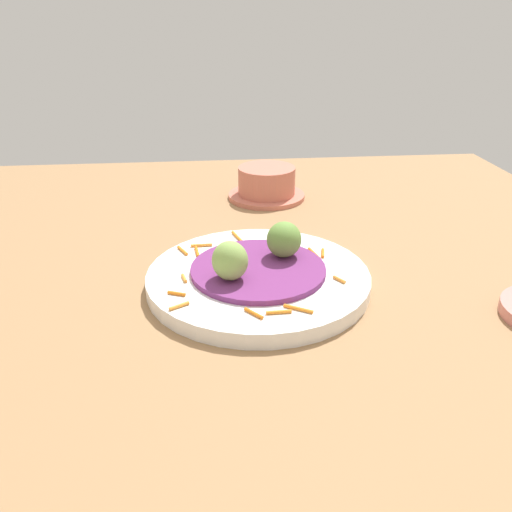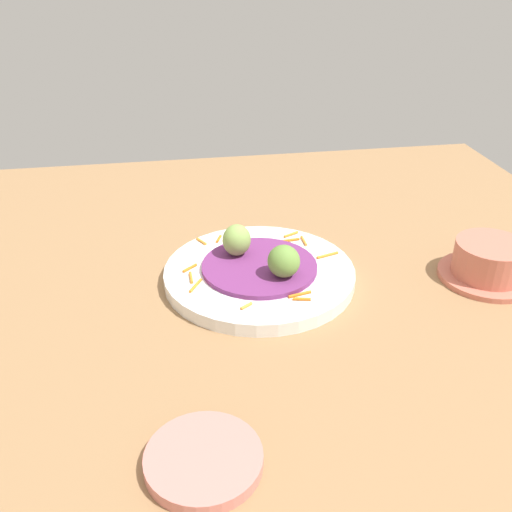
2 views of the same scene
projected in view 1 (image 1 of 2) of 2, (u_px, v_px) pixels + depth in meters
table_surface at (270, 277)px, 69.55cm from camera, size 110.00×110.00×2.00cm
main_plate at (258, 279)px, 64.85cm from camera, size 27.39×27.39×1.91cm
cabbage_bed at (258, 269)px, 64.28cm from camera, size 16.56×16.56×0.70cm
carrot_garnish at (244, 271)px, 64.25cm from camera, size 23.39×20.80×0.40cm
guac_scoop_left at (230, 261)px, 60.33cm from camera, size 5.88×5.90×4.69cm
guac_scoop_center at (284, 239)px, 65.94cm from camera, size 6.20×6.18×4.57cm
terracotta_bowl at (267, 184)px, 93.93cm from camera, size 13.73×13.73×5.68cm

